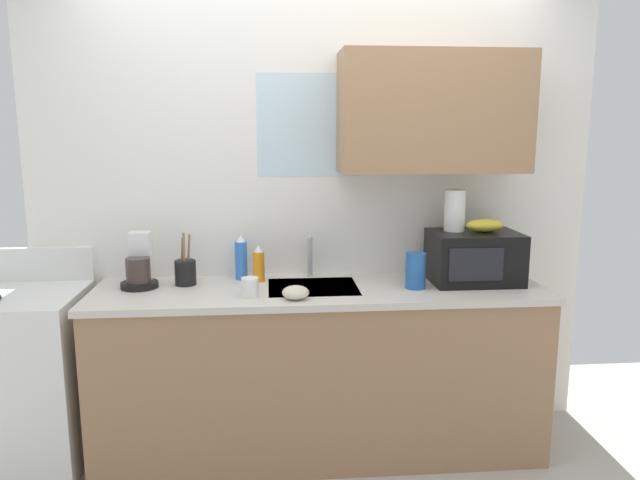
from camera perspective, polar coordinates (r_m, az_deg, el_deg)
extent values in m
cube|color=white|center=(3.36, -0.52, 2.75)|extent=(3.10, 0.10, 2.50)
cube|color=#9E7551|center=(3.23, 10.79, 11.86)|extent=(0.98, 0.32, 0.62)
cube|color=silver|center=(3.29, -1.10, 10.88)|extent=(0.56, 0.02, 0.55)
cube|color=#9E7551|center=(3.24, 0.00, -12.57)|extent=(2.30, 0.60, 0.86)
cube|color=beige|center=(3.09, 0.00, -4.88)|extent=(2.33, 0.63, 0.03)
cube|color=#9EA0A5|center=(3.12, -0.68, -5.72)|extent=(0.46, 0.38, 0.14)
cylinder|color=#B2B5BA|center=(3.29, -0.97, -1.61)|extent=(0.03, 0.03, 0.22)
cube|color=white|center=(3.46, -26.35, -11.88)|extent=(0.60, 0.60, 0.90)
cube|color=white|center=(3.56, -25.43, -2.10)|extent=(0.60, 0.04, 0.18)
cube|color=black|center=(3.28, 14.49, -1.59)|extent=(0.46, 0.34, 0.27)
cube|color=black|center=(3.10, 14.67, -2.28)|extent=(0.28, 0.01, 0.17)
ellipsoid|color=gold|center=(3.27, 15.45, 1.35)|extent=(0.20, 0.11, 0.07)
cylinder|color=white|center=(3.25, 12.73, 2.77)|extent=(0.11, 0.11, 0.22)
cylinder|color=black|center=(3.22, -16.84, -4.11)|extent=(0.19, 0.19, 0.03)
cylinder|color=#3F332D|center=(3.19, -16.95, -2.77)|extent=(0.12, 0.12, 0.13)
cube|color=silver|center=(3.26, -16.72, -1.51)|extent=(0.11, 0.09, 0.26)
cylinder|color=orange|center=(3.22, -5.86, -2.53)|extent=(0.06, 0.06, 0.16)
cone|color=white|center=(3.20, -5.89, -0.81)|extent=(0.05, 0.05, 0.04)
cylinder|color=blue|center=(3.27, -7.53, -1.95)|extent=(0.07, 0.07, 0.21)
cone|color=white|center=(3.24, -7.58, 0.14)|extent=(0.05, 0.05, 0.04)
cylinder|color=#2659A5|center=(3.10, 9.12, -2.90)|extent=(0.10, 0.10, 0.18)
cylinder|color=white|center=(2.93, -6.71, -4.50)|extent=(0.08, 0.08, 0.09)
cylinder|color=black|center=(3.21, -12.72, -3.06)|extent=(0.11, 0.11, 0.13)
cylinder|color=olive|center=(3.19, -13.04, -1.68)|extent=(0.03, 0.02, 0.21)
cylinder|color=olive|center=(3.20, -12.44, -1.49)|extent=(0.03, 0.03, 0.23)
cylinder|color=olive|center=(3.17, -12.83, -1.48)|extent=(0.01, 0.02, 0.24)
ellipsoid|color=beige|center=(2.88, -2.34, -5.02)|extent=(0.13, 0.13, 0.06)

